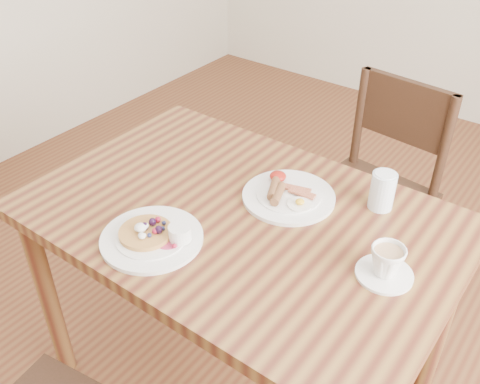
{
  "coord_description": "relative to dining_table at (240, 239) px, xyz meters",
  "views": [
    {
      "loc": [
        0.72,
        -0.95,
        1.66
      ],
      "look_at": [
        0.0,
        0.0,
        0.82
      ],
      "focal_mm": 40.0,
      "sensor_mm": 36.0,
      "label": 1
    }
  ],
  "objects": [
    {
      "name": "ground",
      "position": [
        0.0,
        0.0,
        -0.65
      ],
      "size": [
        5.0,
        5.0,
        0.0
      ],
      "primitive_type": "plane",
      "color": "#5D2D1A",
      "rests_on": "ground"
    },
    {
      "name": "dining_table",
      "position": [
        0.0,
        0.0,
        0.0
      ],
      "size": [
        1.2,
        0.8,
        0.75
      ],
      "color": "brown",
      "rests_on": "ground"
    },
    {
      "name": "chair_far",
      "position": [
        0.11,
        0.72,
        -0.16
      ],
      "size": [
        0.46,
        0.46,
        0.88
      ],
      "rotation": [
        0.0,
        0.0,
        3.03
      ],
      "color": "black",
      "rests_on": "ground"
    },
    {
      "name": "pancake_plate",
      "position": [
        -0.11,
        -0.23,
        0.11
      ],
      "size": [
        0.27,
        0.27,
        0.06
      ],
      "color": "white",
      "rests_on": "dining_table"
    },
    {
      "name": "breakfast_plate",
      "position": [
        0.07,
        0.14,
        0.11
      ],
      "size": [
        0.27,
        0.27,
        0.04
      ],
      "color": "white",
      "rests_on": "dining_table"
    },
    {
      "name": "teacup_saucer",
      "position": [
        0.43,
        0.01,
        0.14
      ],
      "size": [
        0.14,
        0.14,
        0.09
      ],
      "color": "white",
      "rests_on": "dining_table"
    },
    {
      "name": "water_glass",
      "position": [
        0.3,
        0.26,
        0.15
      ],
      "size": [
        0.07,
        0.07,
        0.11
      ],
      "primitive_type": "cylinder",
      "color": "silver",
      "rests_on": "dining_table"
    }
  ]
}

